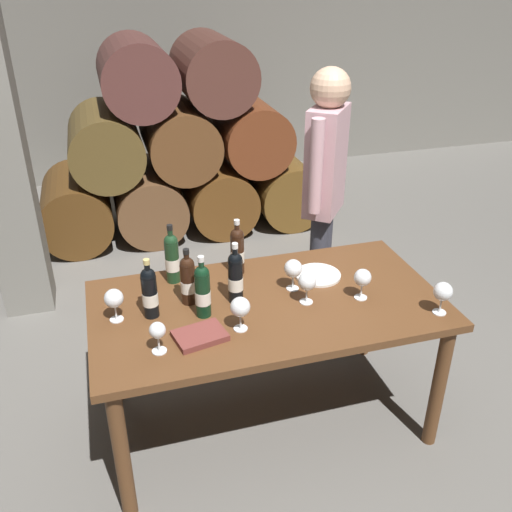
# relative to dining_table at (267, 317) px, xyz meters

# --- Properties ---
(ground_plane) EXTENTS (14.00, 14.00, 0.00)m
(ground_plane) POSITION_rel_dining_table_xyz_m (0.00, 0.00, -0.67)
(ground_plane) COLOR #66635E
(cellar_back_wall) EXTENTS (10.00, 0.24, 2.80)m
(cellar_back_wall) POSITION_rel_dining_table_xyz_m (0.00, 4.20, 0.73)
(cellar_back_wall) COLOR slate
(cellar_back_wall) RESTS_ON ground_plane
(barrel_stack) EXTENTS (2.49, 0.90, 1.69)m
(barrel_stack) POSITION_rel_dining_table_xyz_m (-0.00, 2.60, 0.06)
(barrel_stack) COLOR #503114
(barrel_stack) RESTS_ON ground_plane
(dining_table) EXTENTS (1.70, 0.90, 0.76)m
(dining_table) POSITION_rel_dining_table_xyz_m (0.00, 0.00, 0.00)
(dining_table) COLOR brown
(dining_table) RESTS_ON ground_plane
(wine_bottle_0) EXTENTS (0.07, 0.07, 0.32)m
(wine_bottle_0) POSITION_rel_dining_table_xyz_m (-0.41, 0.33, 0.23)
(wine_bottle_0) COLOR #19381E
(wine_bottle_0) RESTS_ON dining_table
(wine_bottle_1) EXTENTS (0.07, 0.07, 0.30)m
(wine_bottle_1) POSITION_rel_dining_table_xyz_m (-0.55, 0.04, 0.22)
(wine_bottle_1) COLOR black
(wine_bottle_1) RESTS_ON dining_table
(wine_bottle_2) EXTENTS (0.07, 0.07, 0.29)m
(wine_bottle_2) POSITION_rel_dining_table_xyz_m (-0.37, 0.11, 0.22)
(wine_bottle_2) COLOR black
(wine_bottle_2) RESTS_ON dining_table
(wine_bottle_3) EXTENTS (0.07, 0.07, 0.31)m
(wine_bottle_3) POSITION_rel_dining_table_xyz_m (-0.07, 0.32, 0.22)
(wine_bottle_3) COLOR black
(wine_bottle_3) RESTS_ON dining_table
(wine_bottle_4) EXTENTS (0.07, 0.07, 0.31)m
(wine_bottle_4) POSITION_rel_dining_table_xyz_m (-0.14, 0.05, 0.23)
(wine_bottle_4) COLOR black
(wine_bottle_4) RESTS_ON dining_table
(wine_bottle_5) EXTENTS (0.07, 0.07, 0.31)m
(wine_bottle_5) POSITION_rel_dining_table_xyz_m (-0.32, -0.02, 0.22)
(wine_bottle_5) COLOR black
(wine_bottle_5) RESTS_ON dining_table
(wine_glass_0) EXTENTS (0.09, 0.09, 0.16)m
(wine_glass_0) POSITION_rel_dining_table_xyz_m (-0.18, -0.18, 0.21)
(wine_glass_0) COLOR white
(wine_glass_0) RESTS_ON dining_table
(wine_glass_1) EXTENTS (0.09, 0.09, 0.16)m
(wine_glass_1) POSITION_rel_dining_table_xyz_m (-0.72, 0.05, 0.20)
(wine_glass_1) COLOR white
(wine_glass_1) RESTS_ON dining_table
(wine_glass_2) EXTENTS (0.09, 0.09, 0.16)m
(wine_glass_2) POSITION_rel_dining_table_xyz_m (0.16, 0.08, 0.21)
(wine_glass_2) COLOR white
(wine_glass_2) RESTS_ON dining_table
(wine_glass_3) EXTENTS (0.07, 0.07, 0.15)m
(wine_glass_3) POSITION_rel_dining_table_xyz_m (-0.56, -0.24, 0.19)
(wine_glass_3) COLOR white
(wine_glass_3) RESTS_ON dining_table
(wine_glass_4) EXTENTS (0.09, 0.09, 0.16)m
(wine_glass_4) POSITION_rel_dining_table_xyz_m (0.75, -0.32, 0.21)
(wine_glass_4) COLOR white
(wine_glass_4) RESTS_ON dining_table
(wine_glass_5) EXTENTS (0.09, 0.09, 0.16)m
(wine_glass_5) POSITION_rel_dining_table_xyz_m (0.18, -0.06, 0.21)
(wine_glass_5) COLOR white
(wine_glass_5) RESTS_ON dining_table
(wine_glass_6) EXTENTS (0.09, 0.09, 0.16)m
(wine_glass_6) POSITION_rel_dining_table_xyz_m (0.45, -0.09, 0.20)
(wine_glass_6) COLOR white
(wine_glass_6) RESTS_ON dining_table
(tasting_notebook) EXTENTS (0.25, 0.20, 0.03)m
(tasting_notebook) POSITION_rel_dining_table_xyz_m (-0.37, -0.20, 0.11)
(tasting_notebook) COLOR brown
(tasting_notebook) RESTS_ON dining_table
(serving_plate) EXTENTS (0.24, 0.24, 0.01)m
(serving_plate) POSITION_rel_dining_table_xyz_m (0.33, 0.16, 0.10)
(serving_plate) COLOR white
(serving_plate) RESTS_ON dining_table
(sommelier_presenting) EXTENTS (0.34, 0.41, 1.72)m
(sommelier_presenting) POSITION_rel_dining_table_xyz_m (0.59, 0.75, 0.37)
(sommelier_presenting) COLOR #383842
(sommelier_presenting) RESTS_ON ground_plane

